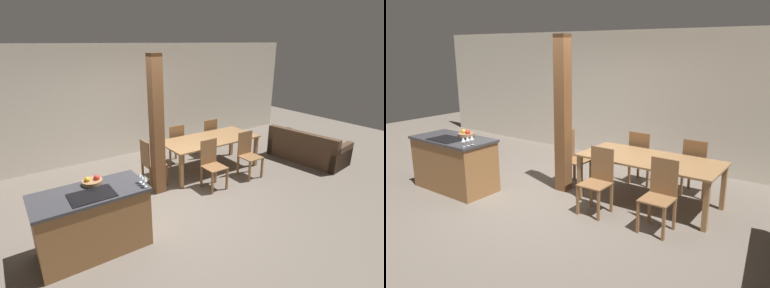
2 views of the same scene
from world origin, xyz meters
TOP-DOWN VIEW (x-y plane):
  - ground_plane at (0.00, 0.00)m, footprint 16.00×16.00m
  - wall_back at (0.00, 2.81)m, footprint 11.20×0.08m
  - kitchen_island at (-1.47, -0.49)m, footprint 1.46×0.73m
  - fruit_bowl at (-1.37, -0.30)m, footprint 0.28×0.28m
  - wine_glass_near at (-0.81, -0.78)m, footprint 0.06×0.06m
  - wine_glass_middle at (-0.81, -0.70)m, footprint 0.06×0.06m
  - wine_glass_far at (-0.81, -0.62)m, footprint 0.06×0.06m
  - dining_table at (1.49, 0.83)m, footprint 2.13×0.97m
  - dining_chair_near_left at (1.01, 0.12)m, footprint 0.40×0.40m
  - dining_chair_near_right at (1.97, 0.12)m, footprint 0.40×0.40m
  - dining_chair_far_left at (1.01, 1.54)m, footprint 0.40×0.40m
  - dining_chair_far_right at (1.97, 1.54)m, footprint 0.40×0.40m
  - dining_chair_head_end at (0.05, 0.83)m, footprint 0.40×0.40m
  - timber_post at (0.06, 0.53)m, footprint 0.21×0.21m

SIDE VIEW (x-z plane):
  - ground_plane at x=0.00m, z-range 0.00..0.00m
  - kitchen_island at x=-1.47m, z-range 0.00..0.90m
  - dining_chair_near_left at x=1.01m, z-range 0.02..0.97m
  - dining_chair_near_right at x=1.97m, z-range 0.02..0.97m
  - dining_chair_far_left at x=1.01m, z-range 0.02..0.97m
  - dining_chair_far_right at x=1.97m, z-range 0.02..0.97m
  - dining_chair_head_end at x=0.05m, z-range 0.02..0.97m
  - dining_table at x=1.49m, z-range 0.28..1.02m
  - fruit_bowl at x=-1.37m, z-range 0.88..0.99m
  - wine_glass_near at x=-0.81m, z-range 0.93..1.08m
  - wine_glass_middle at x=-0.81m, z-range 0.93..1.08m
  - wine_glass_far at x=-0.81m, z-range 0.93..1.08m
  - timber_post at x=0.06m, z-range 0.00..2.56m
  - wall_back at x=0.00m, z-range 0.00..2.70m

